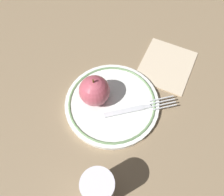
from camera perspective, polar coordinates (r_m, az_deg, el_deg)
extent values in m
plane|color=#8A7254|center=(0.62, 1.10, -0.52)|extent=(2.00, 2.00, 0.00)
cylinder|color=white|center=(0.61, 0.00, -1.34)|extent=(0.23, 0.23, 0.01)
torus|color=#6D905E|center=(0.60, 0.00, -1.07)|extent=(0.21, 0.21, 0.01)
sphere|color=#BC4F5F|center=(0.57, -4.03, 1.68)|extent=(0.07, 0.07, 0.07)
cylinder|color=brown|center=(0.54, -4.29, 3.84)|extent=(0.00, 0.00, 0.01)
cube|color=silver|center=(0.59, 2.82, -3.01)|extent=(0.06, 0.09, 0.00)
cube|color=silver|center=(0.60, 8.08, -1.87)|extent=(0.02, 0.02, 0.00)
cube|color=silver|center=(0.60, 11.94, -2.08)|extent=(0.04, 0.05, 0.00)
cube|color=silver|center=(0.61, 11.70, -1.43)|extent=(0.04, 0.05, 0.00)
cube|color=silver|center=(0.61, 11.46, -0.78)|extent=(0.04, 0.05, 0.00)
cube|color=silver|center=(0.61, 11.22, -0.14)|extent=(0.04, 0.05, 0.00)
cylinder|color=silver|center=(0.50, -3.14, -19.98)|extent=(0.06, 0.06, 0.10)
cube|color=beige|center=(0.69, 12.33, 7.36)|extent=(0.16, 0.14, 0.01)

